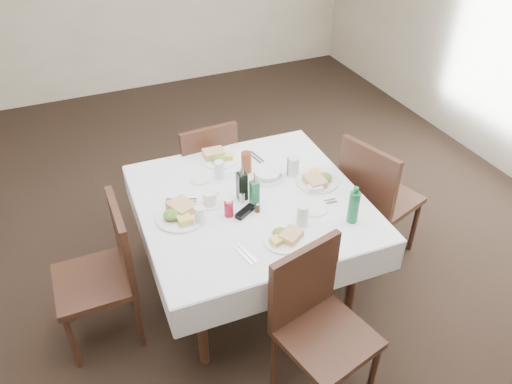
% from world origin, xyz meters
% --- Properties ---
extents(ground_plane, '(7.00, 7.00, 0.00)m').
position_xyz_m(ground_plane, '(0.00, 0.00, 0.00)').
color(ground_plane, black).
extents(room_shell, '(6.04, 7.04, 2.80)m').
position_xyz_m(room_shell, '(0.00, 0.00, 1.71)').
color(room_shell, tan).
rests_on(room_shell, ground).
extents(dining_table, '(1.44, 1.44, 0.76)m').
position_xyz_m(dining_table, '(0.21, -0.18, 0.69)').
color(dining_table, black).
rests_on(dining_table, ground).
extents(chair_north, '(0.47, 0.47, 0.93)m').
position_xyz_m(chair_north, '(0.17, 0.63, 0.53)').
color(chair_north, black).
rests_on(chair_north, ground).
extents(chair_south, '(0.55, 0.55, 0.97)m').
position_xyz_m(chair_south, '(0.23, -1.03, 0.55)').
color(chair_south, black).
rests_on(chair_south, ground).
extents(chair_east, '(0.59, 0.59, 1.00)m').
position_xyz_m(chair_east, '(1.14, -0.24, 0.57)').
color(chair_east, black).
rests_on(chair_east, ground).
extents(chair_west, '(0.46, 0.46, 0.97)m').
position_xyz_m(chair_west, '(-0.74, -0.20, 0.55)').
color(chair_west, black).
rests_on(chair_west, ground).
extents(meal_north, '(0.28, 0.28, 0.06)m').
position_xyz_m(meal_north, '(0.18, 0.35, 0.79)').
color(meal_north, white).
rests_on(meal_north, dining_table).
extents(meal_south, '(0.24, 0.24, 0.05)m').
position_xyz_m(meal_south, '(0.24, -0.62, 0.78)').
color(meal_south, white).
rests_on(meal_south, dining_table).
extents(meal_east, '(0.28, 0.28, 0.06)m').
position_xyz_m(meal_east, '(0.69, -0.19, 0.79)').
color(meal_east, white).
rests_on(meal_east, dining_table).
extents(meal_west, '(0.31, 0.31, 0.07)m').
position_xyz_m(meal_west, '(-0.25, -0.17, 0.79)').
color(meal_west, white).
rests_on(meal_west, dining_table).
extents(side_plate_a, '(0.14, 0.14, 0.01)m').
position_xyz_m(side_plate_a, '(-0.02, 0.16, 0.77)').
color(side_plate_a, white).
rests_on(side_plate_a, dining_table).
extents(side_plate_b, '(0.18, 0.18, 0.01)m').
position_xyz_m(side_plate_b, '(0.53, -0.42, 0.77)').
color(side_plate_b, white).
rests_on(side_plate_b, dining_table).
extents(water_n, '(0.07, 0.07, 0.12)m').
position_xyz_m(water_n, '(0.11, 0.13, 0.82)').
color(water_n, silver).
rests_on(water_n, dining_table).
extents(water_s, '(0.07, 0.07, 0.13)m').
position_xyz_m(water_s, '(0.40, -0.53, 0.83)').
color(water_s, silver).
rests_on(water_s, dining_table).
extents(water_e, '(0.07, 0.07, 0.14)m').
position_xyz_m(water_e, '(0.58, -0.04, 0.83)').
color(water_e, silver).
rests_on(water_e, dining_table).
extents(water_w, '(0.06, 0.06, 0.11)m').
position_xyz_m(water_w, '(-0.16, -0.27, 0.82)').
color(water_w, silver).
rests_on(water_w, dining_table).
extents(iced_tea_a, '(0.07, 0.07, 0.15)m').
position_xyz_m(iced_tea_a, '(0.31, 0.13, 0.84)').
color(iced_tea_a, brown).
rests_on(iced_tea_a, dining_table).
extents(iced_tea_b, '(0.06, 0.06, 0.13)m').
position_xyz_m(iced_tea_b, '(0.57, -0.03, 0.83)').
color(iced_tea_b, brown).
rests_on(iced_tea_b, dining_table).
extents(bread_basket, '(0.19, 0.19, 0.06)m').
position_xyz_m(bread_basket, '(0.40, -0.02, 0.79)').
color(bread_basket, silver).
rests_on(bread_basket, dining_table).
extents(oil_cruet_dark, '(0.06, 0.06, 0.25)m').
position_xyz_m(oil_cruet_dark, '(0.16, -0.15, 0.87)').
color(oil_cruet_dark, black).
rests_on(oil_cruet_dark, dining_table).
extents(oil_cruet_green, '(0.05, 0.05, 0.21)m').
position_xyz_m(oil_cruet_green, '(0.21, -0.23, 0.85)').
color(oil_cruet_green, '#1C693C').
rests_on(oil_cruet_green, dining_table).
extents(ketchup_bottle, '(0.06, 0.06, 0.12)m').
position_xyz_m(ketchup_bottle, '(0.02, -0.28, 0.82)').
color(ketchup_bottle, maroon).
rests_on(ketchup_bottle, dining_table).
extents(salt_shaker, '(0.03, 0.03, 0.08)m').
position_xyz_m(salt_shaker, '(0.15, -0.19, 0.80)').
color(salt_shaker, white).
rests_on(salt_shaker, dining_table).
extents(pepper_shaker, '(0.03, 0.03, 0.07)m').
position_xyz_m(pepper_shaker, '(0.20, -0.31, 0.80)').
color(pepper_shaker, '#3A2516').
rests_on(pepper_shaker, dining_table).
extents(coffee_mug, '(0.14, 0.13, 0.10)m').
position_xyz_m(coffee_mug, '(-0.05, -0.13, 0.81)').
color(coffee_mug, white).
rests_on(coffee_mug, dining_table).
extents(sunglasses, '(0.15, 0.11, 0.03)m').
position_xyz_m(sunglasses, '(0.12, -0.30, 0.78)').
color(sunglasses, black).
rests_on(sunglasses, dining_table).
extents(green_bottle, '(0.06, 0.06, 0.25)m').
position_xyz_m(green_bottle, '(0.69, -0.62, 0.87)').
color(green_bottle, '#1C693C').
rests_on(green_bottle, dining_table).
extents(sugar_caddy, '(0.11, 0.08, 0.05)m').
position_xyz_m(sugar_caddy, '(0.62, -0.28, 0.79)').
color(sugar_caddy, white).
rests_on(sugar_caddy, dining_table).
extents(cutlery_n, '(0.07, 0.18, 0.01)m').
position_xyz_m(cutlery_n, '(0.44, 0.26, 0.77)').
color(cutlery_n, silver).
rests_on(cutlery_n, dining_table).
extents(cutlery_s, '(0.08, 0.18, 0.01)m').
position_xyz_m(cutlery_s, '(-0.02, -0.64, 0.77)').
color(cutlery_s, silver).
rests_on(cutlery_s, dining_table).
extents(cutlery_e, '(0.19, 0.06, 0.01)m').
position_xyz_m(cutlery_e, '(0.61, -0.40, 0.77)').
color(cutlery_e, silver).
rests_on(cutlery_e, dining_table).
extents(cutlery_w, '(0.20, 0.12, 0.01)m').
position_xyz_m(cutlery_w, '(-0.20, -0.03, 0.77)').
color(cutlery_w, silver).
rests_on(cutlery_w, dining_table).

